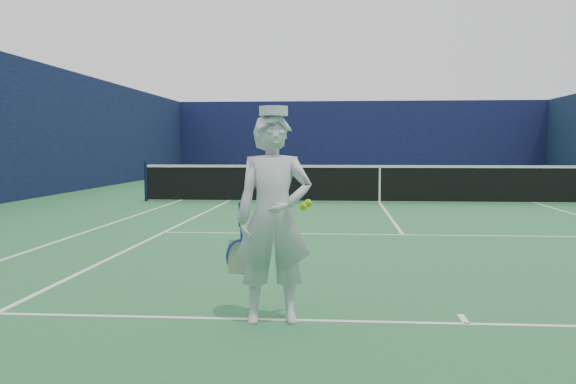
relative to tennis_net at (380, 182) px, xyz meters
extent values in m
plane|color=#296E3A|center=(0.00, 0.00, -0.55)|extent=(80.00, 80.00, 0.00)
cube|color=white|center=(0.00, 11.88, -0.55)|extent=(11.03, 0.06, 0.01)
cube|color=white|center=(0.00, -11.88, -0.55)|extent=(11.03, 0.06, 0.01)
cube|color=white|center=(-5.49, 0.00, -0.55)|extent=(0.06, 23.83, 0.01)
cube|color=white|center=(-4.12, 0.00, -0.55)|extent=(0.06, 23.77, 0.01)
cube|color=white|center=(4.12, 0.00, -0.55)|extent=(0.06, 23.77, 0.01)
cube|color=white|center=(0.00, 6.40, -0.55)|extent=(8.23, 0.06, 0.01)
cube|color=white|center=(0.00, -6.40, -0.55)|extent=(8.23, 0.06, 0.01)
cube|color=white|center=(0.00, 0.00, -0.55)|extent=(0.06, 12.80, 0.01)
cube|color=white|center=(0.00, 11.73, -0.55)|extent=(0.06, 0.30, 0.01)
cube|color=white|center=(0.00, -11.73, -0.55)|extent=(0.06, 0.30, 0.01)
cube|color=#0F1238|center=(0.00, 18.00, 1.45)|extent=(20.12, 0.12, 4.00)
cube|color=#0F1738|center=(-10.00, 0.00, 1.45)|extent=(0.12, 36.12, 4.00)
cylinder|color=#141E4C|center=(-6.40, 0.00, -0.02)|extent=(0.09, 0.09, 1.07)
cube|color=black|center=(0.00, 0.00, -0.05)|extent=(12.79, 0.02, 0.92)
cube|color=white|center=(0.00, 0.00, 0.42)|extent=(12.79, 0.04, 0.07)
cube|color=white|center=(0.00, 0.00, -0.08)|extent=(0.05, 0.03, 0.94)
imported|color=white|center=(-1.62, -11.91, 0.33)|extent=(0.70, 0.52, 1.76)
cylinder|color=white|center=(-1.62, -11.91, 1.23)|extent=(0.24, 0.24, 0.08)
cube|color=white|center=(-1.64, -11.78, 1.20)|extent=(0.19, 0.13, 0.02)
cylinder|color=navy|center=(-1.91, -11.88, 0.36)|extent=(0.05, 0.09, 0.22)
cube|color=#2040B2|center=(-1.91, -11.82, 0.18)|extent=(0.02, 0.02, 0.14)
torus|color=#2040B2|center=(-1.93, -11.76, -0.03)|extent=(0.31, 0.14, 0.29)
cube|color=beige|center=(-1.93, -11.76, -0.03)|extent=(0.22, 0.04, 0.30)
sphere|color=#BAD818|center=(-1.38, -11.77, 0.42)|extent=(0.07, 0.07, 0.07)
sphere|color=#BAD818|center=(-1.34, -11.75, 0.45)|extent=(0.07, 0.07, 0.07)
camera|label=1|loc=(-1.07, -17.26, 0.93)|focal=40.00mm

